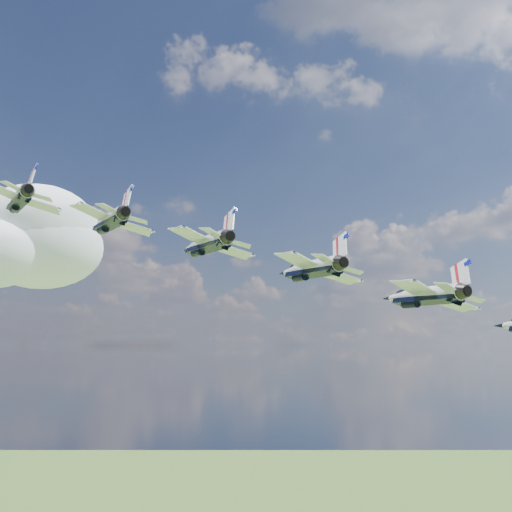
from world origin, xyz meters
TOP-DOWN VIEW (x-y plane):
  - jet_0 at (-27.69, -3.09)m, footprint 11.71×14.61m
  - jet_1 at (-20.36, -11.78)m, footprint 11.71×14.61m
  - jet_2 at (-13.03, -20.48)m, footprint 11.71×14.61m
  - jet_3 at (-5.70, -29.17)m, footprint 11.71×14.61m
  - jet_4 at (1.63, -37.87)m, footprint 11.71×14.61m

SIDE VIEW (x-z plane):
  - jet_4 at x=1.63m, z-range 147.58..153.93m
  - jet_3 at x=-5.70m, z-range 150.55..156.91m
  - jet_2 at x=-13.03m, z-range 153.53..159.89m
  - jet_1 at x=-20.36m, z-range 156.51..162.86m
  - jet_0 at x=-27.69m, z-range 159.48..165.84m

